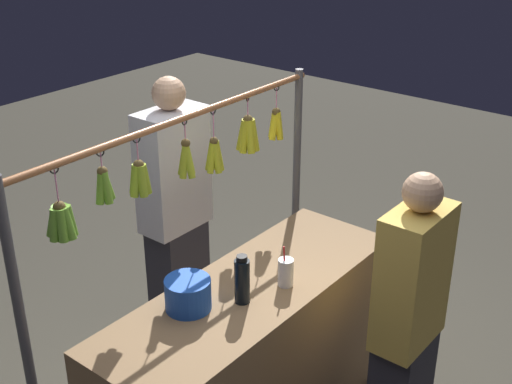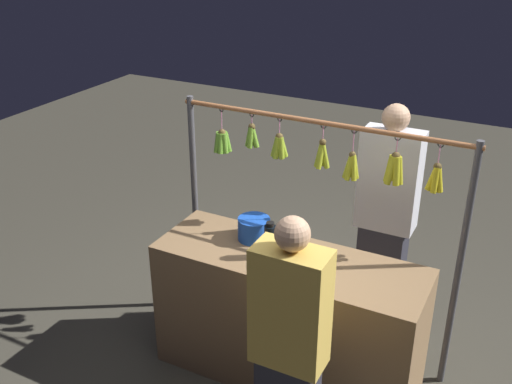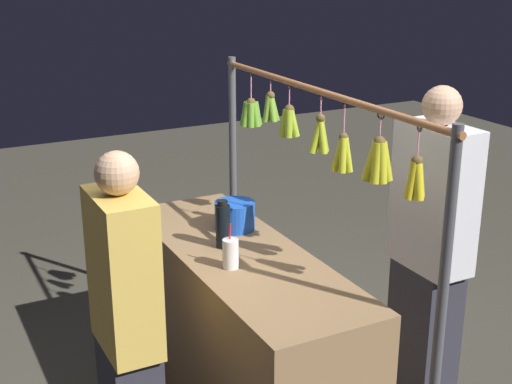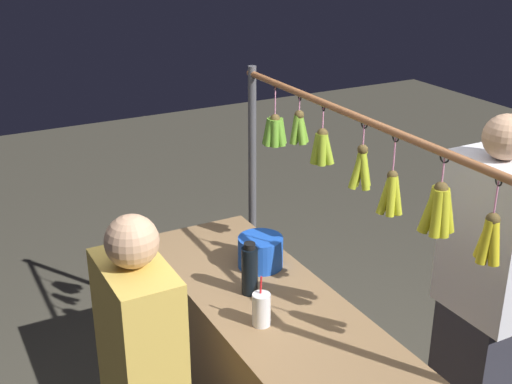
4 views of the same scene
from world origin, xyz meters
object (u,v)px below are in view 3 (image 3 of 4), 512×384
(water_bottle, at_px, (223,225))
(blue_bucket, at_px, (235,215))
(customer_person, at_px, (128,339))
(vendor_person, at_px, (429,260))
(drink_cup, at_px, (231,254))

(water_bottle, bearing_deg, blue_bucket, -39.35)
(water_bottle, bearing_deg, customer_person, 123.55)
(water_bottle, height_order, blue_bucket, water_bottle)
(blue_bucket, xyz_separation_m, customer_person, (-0.60, 0.78, -0.20))
(customer_person, bearing_deg, vendor_person, -92.07)
(water_bottle, height_order, customer_person, customer_person)
(vendor_person, distance_m, customer_person, 1.52)
(water_bottle, distance_m, customer_person, 0.79)
(vendor_person, bearing_deg, customer_person, 87.93)
(drink_cup, bearing_deg, vendor_person, -103.70)
(water_bottle, distance_m, blue_bucket, 0.25)
(customer_person, bearing_deg, water_bottle, -56.45)
(drink_cup, relative_size, customer_person, 0.13)
(drink_cup, bearing_deg, water_bottle, -16.90)
(drink_cup, xyz_separation_m, vendor_person, (-0.24, -0.97, -0.14))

